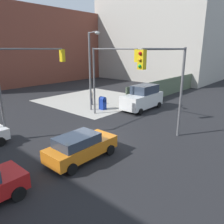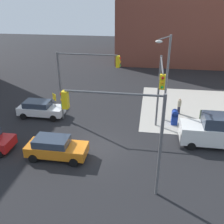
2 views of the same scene
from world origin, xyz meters
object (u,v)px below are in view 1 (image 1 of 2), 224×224
object	(u,v)px
traffic_signal_ne_corner	(110,69)
mailbox_blue	(103,103)
traffic_signal_se_corner	(169,77)
sedan_orange	(81,146)
smokestack	(100,46)
traffic_signal_nw_corner	(28,73)
pedestrian_crossing	(91,98)
van_white_delivery	(143,98)
street_lamp_corner	(91,66)

from	to	relation	value
traffic_signal_ne_corner	mailbox_blue	xyz separation A→B (m)	(1.70, 2.55, -3.86)
traffic_signal_se_corner	sedan_orange	size ratio (longest dim) A/B	1.46
smokestack	traffic_signal_nw_corner	world-z (taller)	smokestack
traffic_signal_se_corner	traffic_signal_ne_corner	bearing A→B (deg)	72.76
pedestrian_crossing	smokestack	bearing A→B (deg)	-136.05
smokestack	pedestrian_crossing	xyz separation A→B (m)	(-24.89, -22.60, -6.18)
smokestack	van_white_delivery	size ratio (longest dim) A/B	2.61
mailbox_blue	traffic_signal_se_corner	bearing A→B (deg)	-112.09
van_white_delivery	traffic_signal_se_corner	bearing A→B (deg)	-137.34
traffic_signal_ne_corner	sedan_orange	xyz separation A→B (m)	(-7.34, -4.24, -3.78)
smokestack	van_white_delivery	xyz separation A→B (m)	(-22.51, -28.20, -5.76)
traffic_signal_nw_corner	mailbox_blue	distance (m)	9.36
traffic_signal_se_corner	van_white_delivery	distance (m)	9.89
sedan_orange	van_white_delivery	size ratio (longest dim) A/B	0.82
traffic_signal_nw_corner	traffic_signal_ne_corner	distance (m)	7.10
traffic_signal_se_corner	van_white_delivery	size ratio (longest dim) A/B	1.20
van_white_delivery	street_lamp_corner	bearing A→B (deg)	138.46
smokestack	sedan_orange	bearing A→B (deg)	-137.37
traffic_signal_nw_corner	pedestrian_crossing	world-z (taller)	traffic_signal_nw_corner
traffic_signal_se_corner	street_lamp_corner	bearing A→B (deg)	74.84
traffic_signal_se_corner	pedestrian_crossing	xyz separation A→B (m)	(4.46, 11.90, -3.77)
traffic_signal_nw_corner	pedestrian_crossing	size ratio (longest dim) A/B	3.89
mailbox_blue	sedan_orange	bearing A→B (deg)	-143.09
traffic_signal_se_corner	traffic_signal_ne_corner	size ratio (longest dim) A/B	1.00
traffic_signal_nw_corner	mailbox_blue	bearing A→B (deg)	3.37
smokestack	traffic_signal_se_corner	world-z (taller)	smokestack
sedan_orange	van_white_delivery	xyz separation A→B (m)	(12.02, 3.59, 0.44)
pedestrian_crossing	traffic_signal_se_corner	bearing A→B (deg)	71.19
traffic_signal_nw_corner	street_lamp_corner	size ratio (longest dim) A/B	0.81
sedan_orange	pedestrian_crossing	bearing A→B (deg)	43.63
traffic_signal_se_corner	street_lamp_corner	xyz separation A→B (m)	(2.70, 9.97, 0.06)
traffic_signal_ne_corner	sedan_orange	distance (m)	9.28
traffic_signal_se_corner	traffic_signal_ne_corner	world-z (taller)	same
smokestack	traffic_signal_se_corner	bearing A→B (deg)	-130.39
traffic_signal_nw_corner	sedan_orange	bearing A→B (deg)	-94.89
traffic_signal_ne_corner	van_white_delivery	bearing A→B (deg)	-7.89
street_lamp_corner	pedestrian_crossing	xyz separation A→B (m)	(1.76, 1.93, -3.83)
smokestack	pedestrian_crossing	bearing A→B (deg)	-137.76
sedan_orange	street_lamp_corner	bearing A→B (deg)	42.62
mailbox_blue	pedestrian_crossing	size ratio (longest dim) A/B	0.86
traffic_signal_ne_corner	mailbox_blue	world-z (taller)	traffic_signal_ne_corner
traffic_signal_ne_corner	pedestrian_crossing	bearing A→B (deg)	65.09
traffic_signal_nw_corner	traffic_signal_se_corner	bearing A→B (deg)	-62.70
traffic_signal_nw_corner	sedan_orange	world-z (taller)	traffic_signal_nw_corner
traffic_signal_nw_corner	mailbox_blue	xyz separation A→B (m)	(8.50, 0.50, -3.88)
mailbox_blue	pedestrian_crossing	distance (m)	2.48
smokestack	traffic_signal_nw_corner	xyz separation A→B (m)	(-33.99, -25.50, -2.40)
smokestack	traffic_signal_nw_corner	bearing A→B (deg)	-143.13
traffic_signal_ne_corner	pedestrian_crossing	size ratio (longest dim) A/B	3.89
traffic_signal_nw_corner	traffic_signal_ne_corner	xyz separation A→B (m)	(6.80, -2.05, -0.02)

